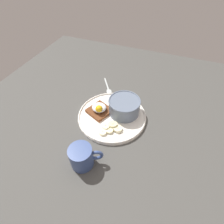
% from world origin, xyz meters
% --- Properties ---
extents(ground_plane, '(1.20, 1.20, 0.02)m').
position_xyz_m(ground_plane, '(0.00, 0.00, 0.01)').
color(ground_plane, '#474643').
rests_on(ground_plane, ground).
extents(plate, '(0.27, 0.27, 0.02)m').
position_xyz_m(plate, '(0.00, 0.00, 0.03)').
color(plate, white).
rests_on(plate, ground_plane).
extents(oatmeal_bowl, '(0.12, 0.12, 0.06)m').
position_xyz_m(oatmeal_bowl, '(0.04, 0.04, 0.06)').
color(oatmeal_bowl, slate).
rests_on(oatmeal_bowl, plate).
extents(toast_slice, '(0.11, 0.11, 0.01)m').
position_xyz_m(toast_slice, '(-0.05, -0.00, 0.04)').
color(toast_slice, brown).
rests_on(toast_slice, plate).
extents(poached_egg, '(0.06, 0.05, 0.04)m').
position_xyz_m(poached_egg, '(-0.05, -0.01, 0.06)').
color(poached_egg, white).
rests_on(poached_egg, toast_slice).
extents(banana_slice_front, '(0.04, 0.04, 0.01)m').
position_xyz_m(banana_slice_front, '(-0.00, -0.07, 0.04)').
color(banana_slice_front, '#F3E5BB').
rests_on(banana_slice_front, plate).
extents(banana_slice_left, '(0.04, 0.04, 0.01)m').
position_xyz_m(banana_slice_left, '(0.02, -0.08, 0.04)').
color(banana_slice_left, beige).
rests_on(banana_slice_left, plate).
extents(banana_slice_back, '(0.03, 0.03, 0.01)m').
position_xyz_m(banana_slice_back, '(0.05, -0.06, 0.04)').
color(banana_slice_back, '#F3E9BA').
rests_on(banana_slice_back, plate).
extents(banana_slice_right, '(0.05, 0.05, 0.02)m').
position_xyz_m(banana_slice_right, '(0.02, -0.05, 0.04)').
color(banana_slice_right, beige).
rests_on(banana_slice_right, plate).
extents(banana_slice_inner, '(0.04, 0.04, 0.01)m').
position_xyz_m(banana_slice_inner, '(-0.00, -0.09, 0.04)').
color(banana_slice_inner, '#F3E8BC').
rests_on(banana_slice_inner, plate).
extents(coffee_mug, '(0.10, 0.07, 0.08)m').
position_xyz_m(coffee_mug, '(-0.01, -0.22, 0.06)').
color(coffee_mug, '#384D86').
rests_on(coffee_mug, ground_plane).
extents(spoon, '(0.08, 0.11, 0.01)m').
position_xyz_m(spoon, '(-0.08, 0.16, 0.02)').
color(spoon, silver).
rests_on(spoon, ground_plane).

